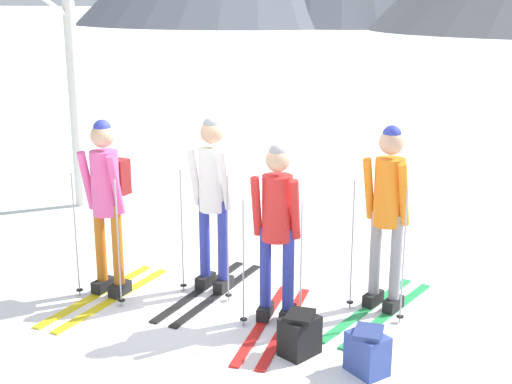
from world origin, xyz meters
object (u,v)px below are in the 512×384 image
object	(u,v)px
skier_in_red	(277,224)
backpack_on_snow_front	(367,352)
backpack_on_snow_beside	(300,334)
skier_in_orange	(387,210)
birch_tree_tall	(70,36)
skier_in_pink	(107,197)
skier_in_white	(212,196)

from	to	relation	value
skier_in_red	backpack_on_snow_front	xyz separation A→B (m)	(0.97, -0.70, -0.78)
backpack_on_snow_front	skier_in_red	bearing A→B (deg)	144.04
backpack_on_snow_beside	backpack_on_snow_front	bearing A→B (deg)	-12.16
skier_in_red	skier_in_orange	xyz separation A→B (m)	(0.93, 0.55, 0.06)
skier_in_orange	backpack_on_snow_front	bearing A→B (deg)	-88.08
birch_tree_tall	skier_in_pink	bearing A→B (deg)	-53.57
birch_tree_tall	backpack_on_snow_front	distance (m)	6.33
skier_in_red	birch_tree_tall	xyz separation A→B (m)	(-3.80, 2.80, 1.47)
skier_in_white	backpack_on_snow_beside	size ratio (longest dim) A/B	4.64
skier_in_pink	skier_in_white	xyz separation A→B (m)	(0.97, 0.42, -0.02)
skier_in_pink	skier_in_white	size ratio (longest dim) A/B	0.99
skier_in_orange	birch_tree_tall	size ratio (longest dim) A/B	0.39
skier_in_white	skier_in_red	world-z (taller)	skier_in_white
backpack_on_snow_front	backpack_on_snow_beside	world-z (taller)	same
skier_in_pink	birch_tree_tall	size ratio (longest dim) A/B	0.39
backpack_on_snow_beside	skier_in_white	bearing A→B (deg)	138.31
skier_in_pink	skier_in_orange	xyz separation A→B (m)	(2.72, 0.48, -0.02)
skier_in_red	backpack_on_snow_beside	size ratio (longest dim) A/B	4.36
skier_in_pink	backpack_on_snow_front	xyz separation A→B (m)	(2.76, -0.78, -0.85)
skier_in_orange	backpack_on_snow_beside	world-z (taller)	skier_in_orange
skier_in_white	skier_in_orange	distance (m)	1.75
skier_in_white	skier_in_orange	bearing A→B (deg)	1.97
birch_tree_tall	backpack_on_snow_beside	distance (m)	5.82
skier_in_orange	skier_in_white	bearing A→B (deg)	-178.03
skier_in_pink	birch_tree_tall	distance (m)	3.67
skier_in_white	skier_in_orange	world-z (taller)	skier_in_white
birch_tree_tall	backpack_on_snow_front	bearing A→B (deg)	-36.28
birch_tree_tall	backpack_on_snow_beside	xyz separation A→B (m)	(4.17, -3.37, -2.25)
skier_in_pink	backpack_on_snow_front	world-z (taller)	skier_in_pink
skier_in_white	birch_tree_tall	size ratio (longest dim) A/B	0.39
skier_in_orange	skier_in_red	bearing A→B (deg)	-149.28
skier_in_white	birch_tree_tall	world-z (taller)	birch_tree_tall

